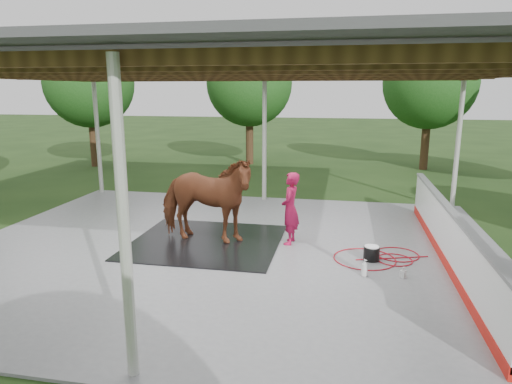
% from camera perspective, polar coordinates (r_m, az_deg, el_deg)
% --- Properties ---
extents(ground, '(100.00, 100.00, 0.00)m').
position_cam_1_polar(ground, '(10.30, -3.54, -7.27)').
color(ground, '#1E3814').
extents(concrete_slab, '(12.00, 10.00, 0.05)m').
position_cam_1_polar(concrete_slab, '(10.29, -3.55, -7.14)').
color(concrete_slab, slate).
rests_on(concrete_slab, ground).
extents(pavilion_structure, '(12.60, 10.60, 4.05)m').
position_cam_1_polar(pavilion_structure, '(9.70, -3.87, 15.34)').
color(pavilion_structure, beige).
rests_on(pavilion_structure, ground).
extents(dasher_board, '(0.16, 8.00, 1.15)m').
position_cam_1_polar(dasher_board, '(10.04, 22.85, -5.24)').
color(dasher_board, red).
rests_on(dasher_board, concrete_slab).
extents(tree_belt, '(28.00, 28.00, 5.80)m').
position_cam_1_polar(tree_belt, '(10.50, -0.93, 14.19)').
color(tree_belt, '#382314').
rests_on(tree_belt, ground).
extents(rubber_mat, '(3.37, 3.16, 0.03)m').
position_cam_1_polar(rubber_mat, '(10.70, -6.25, -6.19)').
color(rubber_mat, black).
rests_on(rubber_mat, concrete_slab).
extents(horse, '(2.46, 1.29, 2.00)m').
position_cam_1_polar(horse, '(10.42, -6.38, -0.91)').
color(horse, brown).
rests_on(horse, rubber_mat).
extents(handler, '(0.44, 0.63, 1.65)m').
position_cam_1_polar(handler, '(10.38, 4.31, -2.06)').
color(handler, '#AF1242').
rests_on(handler, concrete_slab).
extents(wash_bucket, '(0.33, 0.33, 0.31)m').
position_cam_1_polar(wash_bucket, '(9.81, 14.24, -7.40)').
color(wash_bucket, black).
rests_on(wash_bucket, concrete_slab).
extents(soap_bottle_a, '(0.18, 0.18, 0.33)m').
position_cam_1_polar(soap_bottle_a, '(8.98, 13.40, -9.19)').
color(soap_bottle_a, silver).
rests_on(soap_bottle_a, concrete_slab).
extents(soap_bottle_b, '(0.13, 0.13, 0.21)m').
position_cam_1_polar(soap_bottle_b, '(9.13, 17.91, -9.52)').
color(soap_bottle_b, '#338CD8').
rests_on(soap_bottle_b, concrete_slab).
extents(hose_coil, '(1.97, 1.51, 0.02)m').
position_cam_1_polar(hose_coil, '(10.01, 15.14, -7.93)').
color(hose_coil, '#AE0C1A').
rests_on(hose_coil, concrete_slab).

